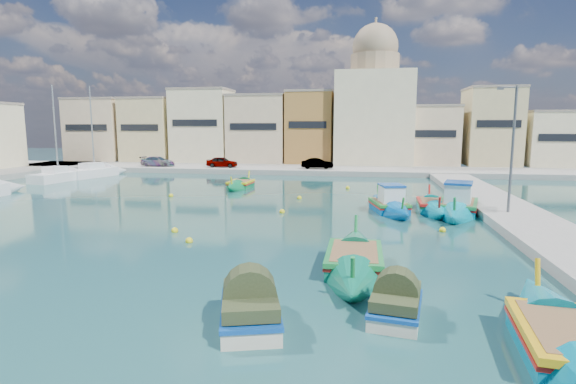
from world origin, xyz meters
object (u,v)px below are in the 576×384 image
(church_block, at_px, (374,105))
(yacht_midnorth, at_px, (68,176))
(quay_street_lamp, at_px, (511,149))
(luzzu_blue_cabin, at_px, (389,206))
(luzzu_green, at_px, (241,185))
(luzzu_cyan_south, at_px, (569,347))
(luzzu_turquoise_cabin, at_px, (458,207))
(luzzu_cyan_mid, at_px, (433,207))
(yacht_north, at_px, (104,172))
(tender_far, at_px, (396,305))
(tender_near, at_px, (250,310))
(luzzu_blue_south, at_px, (354,262))

(church_block, distance_m, yacht_midnorth, 38.49)
(quay_street_lamp, height_order, luzzu_blue_cabin, quay_street_lamp)
(luzzu_green, bearing_deg, luzzu_blue_cabin, -36.77)
(luzzu_blue_cabin, height_order, luzzu_cyan_south, luzzu_blue_cabin)
(luzzu_turquoise_cabin, xyz_separation_m, luzzu_cyan_mid, (-1.45, 0.63, -0.14))
(quay_street_lamp, height_order, luzzu_cyan_mid, quay_street_lamp)
(yacht_north, bearing_deg, yacht_midnorth, -108.37)
(church_block, relative_size, tender_far, 6.74)
(quay_street_lamp, bearing_deg, yacht_north, 154.10)
(luzzu_blue_cabin, distance_m, yacht_north, 35.24)
(tender_far, bearing_deg, luzzu_green, 114.48)
(quay_street_lamp, relative_size, tender_near, 2.36)
(quay_street_lamp, height_order, luzzu_cyan_south, quay_street_lamp)
(luzzu_cyan_mid, bearing_deg, church_block, 96.41)
(luzzu_blue_south, distance_m, yacht_midnorth, 39.38)
(luzzu_green, relative_size, yacht_north, 0.67)
(luzzu_blue_south, bearing_deg, yacht_north, 134.63)
(luzzu_turquoise_cabin, height_order, luzzu_green, luzzu_turquoise_cabin)
(luzzu_blue_south, bearing_deg, luzzu_blue_cabin, 80.83)
(church_block, distance_m, luzzu_blue_cabin, 33.31)
(tender_far, relative_size, yacht_north, 0.26)
(tender_near, bearing_deg, quay_street_lamp, 54.74)
(luzzu_blue_cabin, xyz_separation_m, tender_near, (-4.88, -18.32, 0.11))
(church_block, height_order, yacht_north, church_block)
(luzzu_blue_cabin, relative_size, yacht_midnorth, 0.79)
(church_block, distance_m, luzzu_blue_south, 45.72)
(quay_street_lamp, height_order, tender_near, quay_street_lamp)
(luzzu_turquoise_cabin, xyz_separation_m, tender_near, (-9.30, -18.50, 0.07))
(luzzu_blue_south, relative_size, tender_near, 2.74)
(luzzu_cyan_south, height_order, tender_far, luzzu_cyan_south)
(luzzu_turquoise_cabin, relative_size, yacht_midnorth, 1.00)
(tender_far, height_order, yacht_midnorth, yacht_midnorth)
(church_block, bearing_deg, luzzu_green, -118.54)
(luzzu_blue_cabin, bearing_deg, luzzu_green, 143.23)
(luzzu_turquoise_cabin, distance_m, luzzu_blue_south, 14.37)
(luzzu_green, bearing_deg, church_block, 61.46)
(luzzu_blue_cabin, relative_size, luzzu_green, 1.15)
(luzzu_blue_cabin, bearing_deg, tender_far, -92.41)
(luzzu_turquoise_cabin, xyz_separation_m, luzzu_blue_south, (-6.46, -12.83, -0.12))
(luzzu_cyan_mid, xyz_separation_m, luzzu_cyan_south, (0.37, -19.63, 0.04))
(church_block, bearing_deg, quay_street_lamp, -77.65)
(church_block, relative_size, luzzu_blue_south, 2.06)
(yacht_midnorth, bearing_deg, quay_street_lamp, -19.61)
(luzzu_blue_cabin, bearing_deg, luzzu_cyan_mid, 15.19)
(luzzu_turquoise_cabin, relative_size, tender_far, 3.69)
(luzzu_green, distance_m, luzzu_blue_south, 24.79)
(luzzu_blue_cabin, relative_size, yacht_north, 0.78)
(luzzu_blue_cabin, distance_m, yacht_midnorth, 34.74)
(luzzu_blue_cabin, height_order, tender_far, luzzu_blue_cabin)
(church_block, distance_m, tender_far, 50.07)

